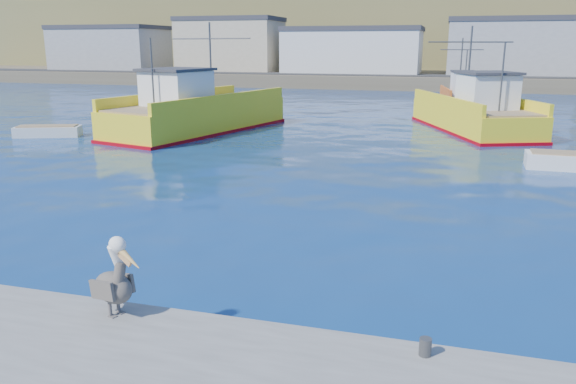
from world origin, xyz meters
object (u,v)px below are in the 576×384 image
object	(u,v)px
skiff_left	(48,132)
skiff_mid	(576,163)
trawler_yellow_b	(475,114)
boat_orange	(460,95)
trawler_yellow_a	(196,113)
pelican	(115,282)

from	to	relation	value
skiff_left	skiff_mid	xyz separation A→B (m)	(28.68, -1.44, 0.03)
trawler_yellow_b	boat_orange	bearing A→B (deg)	92.65
trawler_yellow_a	pelican	world-z (taller)	trawler_yellow_a
trawler_yellow_b	trawler_yellow_a	bearing A→B (deg)	-163.21
trawler_yellow_a	pelican	distance (m)	26.17
skiff_left	skiff_mid	world-z (taller)	skiff_mid
boat_orange	skiff_mid	size ratio (longest dim) A/B	1.76
trawler_yellow_a	boat_orange	bearing A→B (deg)	51.25
skiff_left	pelican	size ratio (longest dim) A/B	2.52
trawler_yellow_b	skiff_left	world-z (taller)	trawler_yellow_b
trawler_yellow_b	pelican	size ratio (longest dim) A/B	8.03
trawler_yellow_a	skiff_left	xyz separation A→B (m)	(-7.77, -4.28, -0.90)
boat_orange	skiff_left	bearing A→B (deg)	-134.39
trawler_yellow_a	trawler_yellow_b	size ratio (longest dim) A/B	1.13
skiff_mid	trawler_yellow_b	bearing A→B (deg)	110.09
trawler_yellow_a	trawler_yellow_b	world-z (taller)	trawler_yellow_a
trawler_yellow_b	boat_orange	size ratio (longest dim) A/B	1.70
skiff_left	skiff_mid	size ratio (longest dim) A/B	0.94
skiff_left	boat_orange	bearing A→B (deg)	45.61
boat_orange	trawler_yellow_b	bearing A→B (deg)	-87.35
pelican	trawler_yellow_a	bearing A→B (deg)	111.68
trawler_yellow_a	boat_orange	world-z (taller)	trawler_yellow_a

